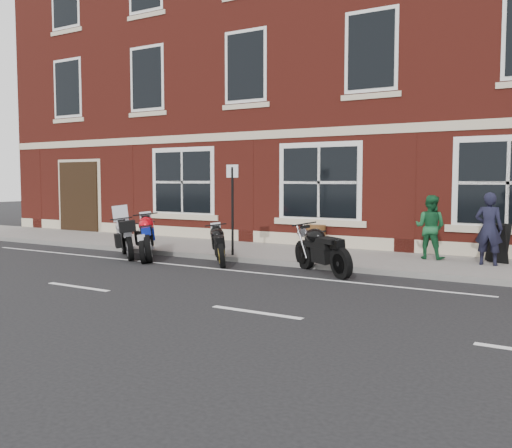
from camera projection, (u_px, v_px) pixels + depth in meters
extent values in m
plane|color=black|center=(179.00, 267.00, 13.43)|extent=(80.00, 80.00, 0.00)
cube|color=slate|center=(247.00, 251.00, 15.97)|extent=(30.00, 3.00, 0.12)
cube|color=slate|center=(214.00, 257.00, 14.63)|extent=(30.00, 0.16, 0.12)
cube|color=maroon|center=(352.00, 77.00, 21.88)|extent=(24.00, 12.00, 12.00)
cylinder|color=black|center=(125.00, 243.00, 15.73)|extent=(0.57, 0.50, 0.63)
cylinder|color=black|center=(131.00, 248.00, 14.38)|extent=(0.57, 0.50, 0.63)
cube|color=black|center=(127.00, 233.00, 15.08)|extent=(0.76, 0.68, 0.22)
ellipsoid|color=#99989D|center=(127.00, 228.00, 15.21)|extent=(0.65, 0.63, 0.32)
cube|color=black|center=(129.00, 231.00, 14.70)|extent=(0.58, 0.54, 0.10)
cube|color=silver|center=(125.00, 213.00, 15.65)|extent=(0.29, 0.34, 0.44)
cylinder|color=black|center=(150.00, 242.00, 15.62)|extent=(0.58, 0.63, 0.71)
cylinder|color=black|center=(150.00, 248.00, 14.04)|extent=(0.58, 0.63, 0.71)
cube|color=black|center=(150.00, 230.00, 14.85)|extent=(0.79, 0.84, 0.24)
ellipsoid|color=red|center=(150.00, 225.00, 15.01)|extent=(0.71, 0.73, 0.36)
cube|color=black|center=(149.00, 228.00, 14.41)|extent=(0.62, 0.65, 0.11)
cylinder|color=black|center=(219.00, 249.00, 14.50)|extent=(0.46, 0.53, 0.58)
cylinder|color=black|center=(223.00, 256.00, 13.19)|extent=(0.46, 0.53, 0.58)
cube|color=black|center=(221.00, 239.00, 13.87)|extent=(0.63, 0.70, 0.20)
ellipsoid|color=black|center=(220.00, 234.00, 13.99)|extent=(0.57, 0.60, 0.29)
cube|color=black|center=(222.00, 238.00, 13.50)|extent=(0.50, 0.54, 0.09)
cylinder|color=black|center=(149.00, 246.00, 15.21)|extent=(0.45, 0.53, 0.58)
cylinder|color=black|center=(144.00, 252.00, 13.90)|extent=(0.45, 0.53, 0.58)
cube|color=black|center=(147.00, 236.00, 14.58)|extent=(0.61, 0.71, 0.20)
ellipsoid|color=silver|center=(147.00, 232.00, 14.70)|extent=(0.57, 0.60, 0.29)
cube|color=black|center=(145.00, 235.00, 14.21)|extent=(0.49, 0.54, 0.09)
cylinder|color=black|center=(306.00, 254.00, 13.11)|extent=(0.63, 0.48, 0.67)
cylinder|color=black|center=(343.00, 263.00, 11.75)|extent=(0.63, 0.48, 0.67)
cube|color=black|center=(322.00, 242.00, 12.45)|extent=(0.83, 0.67, 0.23)
ellipsoid|color=black|center=(318.00, 236.00, 12.58)|extent=(0.69, 0.63, 0.33)
cube|color=black|center=(332.00, 240.00, 12.06)|extent=(0.63, 0.54, 0.10)
imported|color=black|center=(489.00, 229.00, 12.83)|extent=(0.60, 0.40, 1.65)
imported|color=#18552E|center=(430.00, 227.00, 13.84)|extent=(0.80, 0.65, 1.56)
cylinder|color=#452F12|center=(316.00, 236.00, 16.26)|extent=(0.55, 0.55, 0.64)
cylinder|color=black|center=(316.00, 241.00, 16.27)|extent=(0.58, 0.58, 0.05)
cylinder|color=black|center=(316.00, 231.00, 16.25)|extent=(0.58, 0.58, 0.05)
cylinder|color=black|center=(232.00, 211.00, 14.54)|extent=(0.06, 0.06, 2.25)
cube|color=silver|center=(232.00, 171.00, 14.47)|extent=(0.33, 0.06, 0.33)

